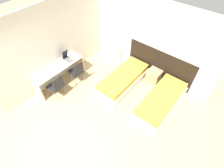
{
  "coord_description": "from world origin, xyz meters",
  "views": [
    {
      "loc": [
        2.37,
        -0.77,
        4.56
      ],
      "look_at": [
        0.0,
        2.11,
        0.55
      ],
      "focal_mm": 28.0,
      "sensor_mm": 36.0,
      "label": 1
    }
  ],
  "objects_px": {
    "chair_near_notebook": "(56,86)",
    "laptop": "(67,58)",
    "bed_near_door": "(161,101)",
    "nightstand": "(154,76)",
    "chair_near_laptop": "(77,71)",
    "bed_near_window": "(124,79)"
  },
  "relations": [
    {
      "from": "chair_near_notebook",
      "to": "laptop",
      "type": "bearing_deg",
      "value": 109.68
    },
    {
      "from": "bed_near_door",
      "to": "nightstand",
      "type": "relative_size",
      "value": 4.31
    },
    {
      "from": "chair_near_laptop",
      "to": "chair_near_notebook",
      "type": "distance_m",
      "value": 0.87
    },
    {
      "from": "chair_near_laptop",
      "to": "laptop",
      "type": "height_order",
      "value": "laptop"
    },
    {
      "from": "chair_near_notebook",
      "to": "bed_near_door",
      "type": "bearing_deg",
      "value": 26.77
    },
    {
      "from": "bed_near_window",
      "to": "laptop",
      "type": "height_order",
      "value": "laptop"
    },
    {
      "from": "bed_near_window",
      "to": "laptop",
      "type": "xyz_separation_m",
      "value": [
        -1.76,
        -0.9,
        0.6
      ]
    },
    {
      "from": "laptop",
      "to": "bed_near_door",
      "type": "bearing_deg",
      "value": 14.59
    },
    {
      "from": "nightstand",
      "to": "bed_near_window",
      "type": "bearing_deg",
      "value": -132.81
    },
    {
      "from": "bed_near_door",
      "to": "chair_near_notebook",
      "type": "height_order",
      "value": "chair_near_notebook"
    },
    {
      "from": "chair_near_notebook",
      "to": "laptop",
      "type": "relative_size",
      "value": 2.5
    },
    {
      "from": "nightstand",
      "to": "chair_near_laptop",
      "type": "xyz_separation_m",
      "value": [
        -2.07,
        -1.71,
        0.25
      ]
    },
    {
      "from": "bed_near_window",
      "to": "chair_near_laptop",
      "type": "xyz_separation_m",
      "value": [
        -1.33,
        -0.92,
        0.26
      ]
    },
    {
      "from": "bed_near_window",
      "to": "bed_near_door",
      "type": "relative_size",
      "value": 1.0
    },
    {
      "from": "bed_near_window",
      "to": "chair_near_laptop",
      "type": "relative_size",
      "value": 2.31
    },
    {
      "from": "bed_near_window",
      "to": "chair_near_notebook",
      "type": "height_order",
      "value": "chair_near_notebook"
    },
    {
      "from": "nightstand",
      "to": "laptop",
      "type": "height_order",
      "value": "laptop"
    },
    {
      "from": "bed_near_window",
      "to": "bed_near_door",
      "type": "distance_m",
      "value": 1.47
    },
    {
      "from": "chair_near_laptop",
      "to": "laptop",
      "type": "distance_m",
      "value": 0.54
    },
    {
      "from": "nightstand",
      "to": "bed_near_door",
      "type": "bearing_deg",
      "value": -47.19
    },
    {
      "from": "chair_near_laptop",
      "to": "laptop",
      "type": "xyz_separation_m",
      "value": [
        -0.42,
        0.02,
        0.34
      ]
    },
    {
      "from": "bed_near_door",
      "to": "nightstand",
      "type": "xyz_separation_m",
      "value": [
        -0.74,
        0.8,
        0.02
      ]
    }
  ]
}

